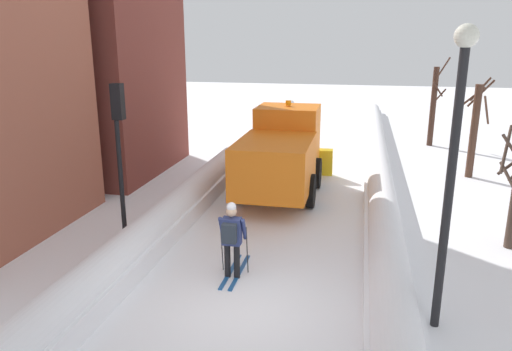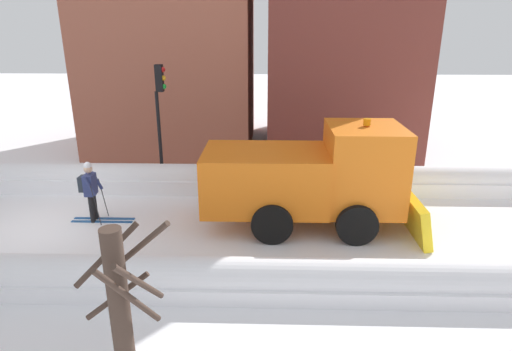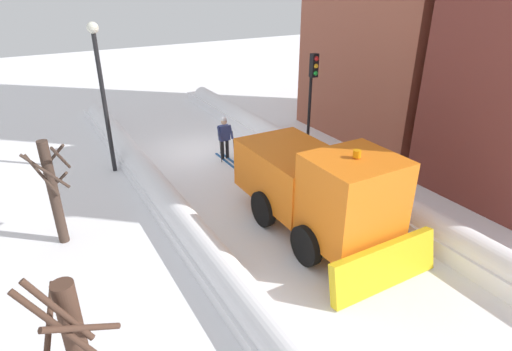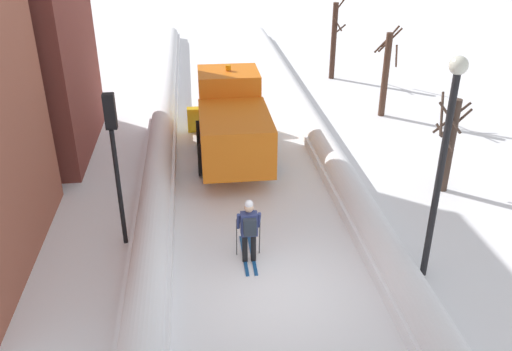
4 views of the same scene
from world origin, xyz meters
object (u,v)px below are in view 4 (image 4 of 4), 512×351
bare_tree_near (450,143)px  bare_tree_far (334,40)px  plow_truck (232,121)px  skier (249,228)px  bare_tree_mid (386,72)px  traffic_light_pole (114,142)px  street_lamp (445,147)px

bare_tree_near → bare_tree_far: (-0.46, 12.80, 0.38)m
plow_truck → skier: plow_truck is taller
bare_tree_near → bare_tree_mid: 6.98m
plow_truck → traffic_light_pole: 6.18m
bare_tree_near → street_lamp: bearing=-119.4°
bare_tree_far → skier: bearing=-111.2°
plow_truck → street_lamp: (4.18, -7.40, 1.99)m
skier → bare_tree_far: bare_tree_far is taller
street_lamp → bare_tree_near: 5.17m
skier → bare_tree_far: size_ratio=0.41×
traffic_light_pole → bare_tree_mid: bearing=40.5°
skier → bare_tree_mid: size_ratio=0.47×
plow_truck → skier: 6.36m
street_lamp → bare_tree_far: (1.92, 17.02, -1.43)m
plow_truck → bare_tree_mid: bare_tree_mid is taller
bare_tree_near → bare_tree_mid: size_ratio=0.81×
skier → bare_tree_mid: 12.33m
skier → street_lamp: bearing=-14.0°
bare_tree_near → bare_tree_mid: (0.32, 6.96, 0.28)m
plow_truck → bare_tree_far: (6.10, 9.62, 0.57)m
bare_tree_near → plow_truck: bearing=154.1°
bare_tree_mid → plow_truck: bearing=-151.2°
bare_tree_mid → bare_tree_far: size_ratio=0.88×
skier → plow_truck: bearing=89.2°
plow_truck → traffic_light_pole: traffic_light_pole is taller
street_lamp → skier: bearing=166.0°
plow_truck → bare_tree_far: bare_tree_far is taller
bare_tree_far → plow_truck: bearing=-122.4°
skier → street_lamp: size_ratio=0.33×
bare_tree_near → bare_tree_far: 12.81m
street_lamp → bare_tree_far: 17.19m
street_lamp → bare_tree_near: (2.38, 4.22, -1.81)m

